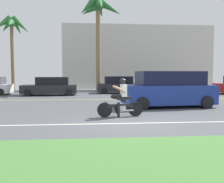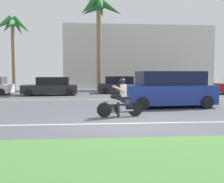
{
  "view_description": "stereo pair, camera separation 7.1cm",
  "coord_description": "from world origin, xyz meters",
  "px_view_note": "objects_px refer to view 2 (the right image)",
  "views": [
    {
      "loc": [
        -1.35,
        -8.76,
        1.79
      ],
      "look_at": [
        -0.24,
        3.79,
        0.87
      ],
      "focal_mm": 40.17,
      "sensor_mm": 36.0,
      "label": 1
    },
    {
      "loc": [
        -1.28,
        -8.77,
        1.79
      ],
      "look_at": [
        -0.24,
        3.79,
        0.87
      ],
      "focal_mm": 40.17,
      "sensor_mm": 36.0,
      "label": 2
    }
  ],
  "objects_px": {
    "parked_car_2": "(121,85)",
    "parked_car_3": "(178,85)",
    "parked_car_1": "(51,87)",
    "motorcyclist": "(120,100)",
    "suv_nearby": "(169,90)",
    "palm_tree_0": "(13,29)",
    "palm_tree_1": "(99,13)"
  },
  "relations": [
    {
      "from": "motorcyclist",
      "to": "parked_car_1",
      "type": "distance_m",
      "value": 11.59
    },
    {
      "from": "motorcyclist",
      "to": "suv_nearby",
      "type": "distance_m",
      "value": 4.08
    },
    {
      "from": "parked_car_2",
      "to": "palm_tree_0",
      "type": "height_order",
      "value": "palm_tree_0"
    },
    {
      "from": "suv_nearby",
      "to": "palm_tree_1",
      "type": "xyz_separation_m",
      "value": [
        -3.4,
        11.22,
        6.57
      ]
    },
    {
      "from": "motorcyclist",
      "to": "parked_car_2",
      "type": "relative_size",
      "value": 0.44
    },
    {
      "from": "parked_car_1",
      "to": "motorcyclist",
      "type": "bearing_deg",
      "value": -67.21
    },
    {
      "from": "parked_car_3",
      "to": "palm_tree_0",
      "type": "bearing_deg",
      "value": 171.52
    },
    {
      "from": "suv_nearby",
      "to": "parked_car_2",
      "type": "xyz_separation_m",
      "value": [
        -1.43,
        9.58,
        -0.21
      ]
    },
    {
      "from": "motorcyclist",
      "to": "parked_car_3",
      "type": "bearing_deg",
      "value": 61.21
    },
    {
      "from": "motorcyclist",
      "to": "palm_tree_0",
      "type": "distance_m",
      "value": 17.59
    },
    {
      "from": "motorcyclist",
      "to": "parked_car_1",
      "type": "height_order",
      "value": "motorcyclist"
    },
    {
      "from": "suv_nearby",
      "to": "parked_car_3",
      "type": "relative_size",
      "value": 1.38
    },
    {
      "from": "suv_nearby",
      "to": "palm_tree_1",
      "type": "relative_size",
      "value": 0.55
    },
    {
      "from": "suv_nearby",
      "to": "parked_car_1",
      "type": "bearing_deg",
      "value": 133.37
    },
    {
      "from": "parked_car_3",
      "to": "palm_tree_1",
      "type": "bearing_deg",
      "value": 165.13
    },
    {
      "from": "motorcyclist",
      "to": "palm_tree_1",
      "type": "xyz_separation_m",
      "value": [
        -0.47,
        14.05,
        6.82
      ]
    },
    {
      "from": "motorcyclist",
      "to": "parked_car_1",
      "type": "bearing_deg",
      "value": 112.79
    },
    {
      "from": "palm_tree_0",
      "to": "palm_tree_1",
      "type": "height_order",
      "value": "palm_tree_1"
    },
    {
      "from": "suv_nearby",
      "to": "palm_tree_1",
      "type": "distance_m",
      "value": 13.44
    },
    {
      "from": "motorcyclist",
      "to": "parked_car_3",
      "type": "relative_size",
      "value": 0.52
    },
    {
      "from": "parked_car_3",
      "to": "palm_tree_1",
      "type": "xyz_separation_m",
      "value": [
        -7.15,
        1.9,
        6.76
      ]
    },
    {
      "from": "parked_car_2",
      "to": "parked_car_3",
      "type": "distance_m",
      "value": 5.19
    },
    {
      "from": "suv_nearby",
      "to": "parked_car_3",
      "type": "bearing_deg",
      "value": 68.08
    },
    {
      "from": "parked_car_2",
      "to": "parked_car_3",
      "type": "relative_size",
      "value": 1.19
    },
    {
      "from": "parked_car_2",
      "to": "parked_car_3",
      "type": "bearing_deg",
      "value": -2.86
    },
    {
      "from": "suv_nearby",
      "to": "parked_car_2",
      "type": "relative_size",
      "value": 1.15
    },
    {
      "from": "motorcyclist",
      "to": "palm_tree_1",
      "type": "relative_size",
      "value": 0.21
    },
    {
      "from": "parked_car_1",
      "to": "parked_car_3",
      "type": "relative_size",
      "value": 1.23
    },
    {
      "from": "parked_car_1",
      "to": "parked_car_3",
      "type": "height_order",
      "value": "parked_car_3"
    },
    {
      "from": "motorcyclist",
      "to": "parked_car_3",
      "type": "xyz_separation_m",
      "value": [
        6.68,
        12.16,
        0.06
      ]
    },
    {
      "from": "parked_car_2",
      "to": "palm_tree_1",
      "type": "xyz_separation_m",
      "value": [
        -1.97,
        1.64,
        6.78
      ]
    },
    {
      "from": "parked_car_1",
      "to": "palm_tree_0",
      "type": "xyz_separation_m",
      "value": [
        -4.06,
        3.74,
        5.28
      ]
    }
  ]
}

